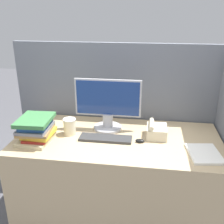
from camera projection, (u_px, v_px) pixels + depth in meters
cubicle_panel_rear at (123, 121)px, 2.46m from camera, size 1.99×0.04×1.44m
desk at (117, 178)px, 2.19m from camera, size 1.59×0.78×0.76m
monitor at (108, 107)px, 2.14m from camera, size 0.54×0.23×0.43m
keyboard at (106, 138)px, 2.02m from camera, size 0.40×0.12×0.02m
mouse at (140, 141)px, 1.98m from camera, size 0.07×0.04×0.03m
coffee_cup at (70, 126)px, 2.09m from camera, size 0.10×0.10×0.13m
book_stack at (36, 129)px, 1.97m from camera, size 0.26×0.30×0.19m
desk_telephone at (156, 131)px, 2.05m from camera, size 0.15×0.19×0.12m
paper_pile at (204, 154)px, 1.81m from camera, size 0.24×0.29×0.02m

